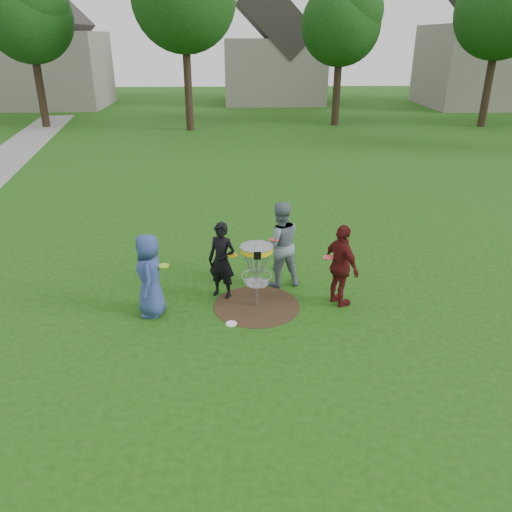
{
  "coord_description": "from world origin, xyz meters",
  "views": [
    {
      "loc": [
        -0.41,
        -9.05,
        5.12
      ],
      "look_at": [
        0.0,
        0.3,
        1.0
      ],
      "focal_mm": 35.0,
      "sensor_mm": 36.0,
      "label": 1
    }
  ],
  "objects_px": {
    "player_black": "(222,260)",
    "player_maroon": "(341,266)",
    "player_grey": "(280,244)",
    "player_blue": "(150,275)",
    "disc_golf_basket": "(257,261)"
  },
  "relations": [
    {
      "from": "player_blue",
      "to": "disc_golf_basket",
      "type": "height_order",
      "value": "player_blue"
    },
    {
      "from": "player_black",
      "to": "disc_golf_basket",
      "type": "bearing_deg",
      "value": -8.5
    },
    {
      "from": "player_grey",
      "to": "player_maroon",
      "type": "distance_m",
      "value": 1.53
    },
    {
      "from": "player_grey",
      "to": "disc_golf_basket",
      "type": "height_order",
      "value": "player_grey"
    },
    {
      "from": "player_black",
      "to": "disc_golf_basket",
      "type": "xyz_separation_m",
      "value": [
        0.71,
        -0.49,
        0.19
      ]
    },
    {
      "from": "player_blue",
      "to": "player_black",
      "type": "distance_m",
      "value": 1.56
    },
    {
      "from": "player_black",
      "to": "player_grey",
      "type": "xyz_separation_m",
      "value": [
        1.26,
        0.5,
        0.14
      ]
    },
    {
      "from": "player_blue",
      "to": "player_maroon",
      "type": "height_order",
      "value": "player_maroon"
    },
    {
      "from": "player_black",
      "to": "player_maroon",
      "type": "relative_size",
      "value": 0.95
    },
    {
      "from": "player_blue",
      "to": "disc_golf_basket",
      "type": "relative_size",
      "value": 1.23
    },
    {
      "from": "player_grey",
      "to": "disc_golf_basket",
      "type": "distance_m",
      "value": 1.13
    },
    {
      "from": "player_grey",
      "to": "player_maroon",
      "type": "height_order",
      "value": "player_grey"
    },
    {
      "from": "disc_golf_basket",
      "to": "player_blue",
      "type": "bearing_deg",
      "value": -174.44
    },
    {
      "from": "player_black",
      "to": "player_grey",
      "type": "relative_size",
      "value": 0.86
    },
    {
      "from": "player_grey",
      "to": "player_blue",
      "type": "bearing_deg",
      "value": 13.4
    }
  ]
}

